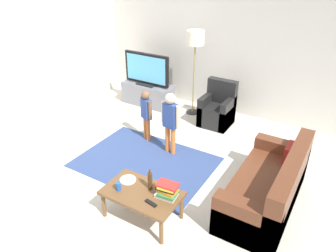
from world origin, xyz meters
name	(u,v)px	position (x,y,z in m)	size (l,w,h in m)	color
ground	(148,178)	(0.00, 0.00, 0.00)	(7.80, 7.80, 0.00)	beige
wall_back	(228,49)	(0.00, 3.00, 1.35)	(6.00, 0.12, 2.70)	silver
wall_left	(8,64)	(-3.00, 0.00, 1.35)	(0.12, 6.00, 2.70)	silver
area_rug	(145,162)	(-0.29, 0.33, 0.00)	(2.20, 1.60, 0.01)	#33477A
tv_stand	(148,95)	(-1.57, 2.30, 0.24)	(1.20, 0.44, 0.50)	slate
tv	(147,70)	(-1.57, 2.28, 0.85)	(1.10, 0.28, 0.71)	black
couch	(271,189)	(1.78, 0.36, 0.29)	(0.80, 1.80, 0.86)	brown
armchair	(218,110)	(0.17, 2.26, 0.30)	(0.60, 0.60, 0.90)	black
floor_lamp	(195,42)	(-0.49, 2.45, 1.54)	(0.36, 0.36, 1.78)	#262626
child_near_tv	(146,111)	(-0.69, 0.98, 0.59)	(0.30, 0.19, 0.98)	orange
child_center	(170,118)	(-0.09, 0.82, 0.67)	(0.37, 0.18, 1.12)	orange
coffee_table	(142,195)	(0.42, -0.73, 0.37)	(1.00, 0.60, 0.42)	brown
book_stack	(167,190)	(0.73, -0.63, 0.51)	(0.29, 0.23, 0.19)	white
bottle	(150,180)	(0.47, -0.61, 0.55)	(0.06, 0.06, 0.30)	#4C3319
tv_remote	(151,203)	(0.64, -0.85, 0.43)	(0.17, 0.05, 0.02)	black
soda_can	(118,186)	(0.14, -0.85, 0.48)	(0.07, 0.07, 0.12)	#2659B2
plate	(128,180)	(0.12, -0.63, 0.43)	(0.22, 0.22, 0.02)	white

